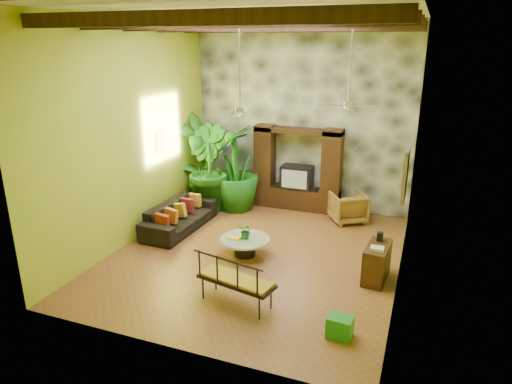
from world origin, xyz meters
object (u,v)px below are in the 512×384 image
at_px(green_bin, 340,327).
at_px(wicker_armchair, 348,207).
at_px(coffee_table, 245,244).
at_px(tall_plant_c, 235,168).
at_px(side_console, 377,263).
at_px(iron_bench, 234,278).
at_px(sofa, 180,216).
at_px(ceiling_fan_front, 240,100).
at_px(tall_plant_b, 207,168).
at_px(entertainment_center, 297,175).
at_px(ceiling_fan_back, 349,95).
at_px(tall_plant_a, 200,160).

bearing_deg(green_bin, wicker_armchair, 98.67).
bearing_deg(coffee_table, tall_plant_c, 117.06).
height_order(side_console, green_bin, side_console).
distance_m(wicker_armchair, iron_bench, 4.87).
bearing_deg(wicker_armchair, sofa, -3.88).
relative_size(wicker_armchair, green_bin, 2.14).
bearing_deg(ceiling_fan_front, sofa, 153.48).
height_order(sofa, green_bin, sofa).
height_order(sofa, iron_bench, iron_bench).
relative_size(sofa, wicker_armchair, 2.78).
xyz_separation_m(tall_plant_b, green_bin, (4.58, -4.50, -1.01)).
relative_size(ceiling_fan_front, wicker_armchair, 2.21).
xyz_separation_m(wicker_armchair, coffee_table, (-1.75, -2.80, -0.13)).
bearing_deg(entertainment_center, green_bin, -67.24).
relative_size(ceiling_fan_back, green_bin, 4.72).
distance_m(ceiling_fan_front, coffee_table, 3.16).
bearing_deg(sofa, green_bin, -121.46).
height_order(iron_bench, green_bin, iron_bench).
xyz_separation_m(entertainment_center, tall_plant_b, (-2.30, -0.94, 0.21)).
bearing_deg(iron_bench, ceiling_fan_front, 120.58).
height_order(wicker_armchair, tall_plant_b, tall_plant_b).
height_order(sofa, tall_plant_a, tall_plant_a).
height_order(ceiling_fan_back, sofa, ceiling_fan_back).
xyz_separation_m(tall_plant_a, tall_plant_c, (1.06, 0.02, -0.13)).
relative_size(tall_plant_a, iron_bench, 1.75).
xyz_separation_m(ceiling_fan_front, wicker_armchair, (1.73, 3.05, -3.02)).
distance_m(entertainment_center, tall_plant_c, 1.71).
xyz_separation_m(ceiling_fan_front, tall_plant_b, (-2.10, 2.60, -2.22)).
distance_m(sofa, coffee_table, 2.23).
distance_m(sofa, iron_bench, 3.82).
distance_m(ceiling_fan_back, side_console, 3.50).
xyz_separation_m(entertainment_center, wicker_armchair, (1.53, -0.49, -0.58)).
xyz_separation_m(entertainment_center, sofa, (-2.30, -2.49, -0.62)).
height_order(ceiling_fan_front, coffee_table, ceiling_fan_front).
distance_m(ceiling_fan_front, tall_plant_a, 4.31).
bearing_deg(tall_plant_b, side_console, -26.27).
height_order(tall_plant_c, side_console, tall_plant_c).
bearing_deg(ceiling_fan_back, tall_plant_a, 163.22).
height_order(ceiling_fan_back, tall_plant_b, ceiling_fan_back).
height_order(tall_plant_c, green_bin, tall_plant_c).
bearing_deg(tall_plant_c, ceiling_fan_front, -64.63).
bearing_deg(iron_bench, tall_plant_a, 135.25).
xyz_separation_m(ceiling_fan_back, green_bin, (0.68, -3.50, -3.23)).
distance_m(entertainment_center, sofa, 3.45).
distance_m(ceiling_fan_front, ceiling_fan_back, 2.41).
distance_m(wicker_armchair, tall_plant_c, 3.20).
bearing_deg(ceiling_fan_front, coffee_table, 94.91).
bearing_deg(green_bin, tall_plant_b, 135.53).
height_order(tall_plant_b, tall_plant_c, tall_plant_c).
height_order(ceiling_fan_front, side_console, ceiling_fan_front).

